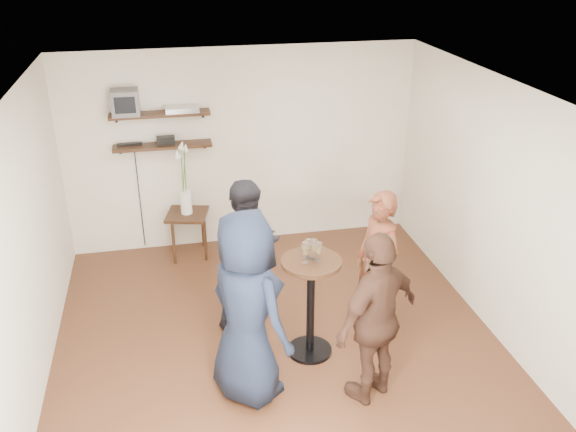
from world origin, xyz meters
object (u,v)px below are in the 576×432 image
object	(u,v)px
crt_monitor	(125,102)
person_dark	(250,254)
side_table	(187,220)
person_plaid	(378,263)
radio	(166,140)
drinks_table	(311,294)
dvd_deck	(182,109)
person_brown	(377,319)
person_navy	(247,309)

from	to	relation	value
crt_monitor	person_dark	xyz separation A→B (m)	(1.18, -1.82, -1.20)
side_table	person_plaid	world-z (taller)	person_plaid
crt_monitor	radio	xyz separation A→B (m)	(0.43, 0.00, -0.50)
drinks_table	crt_monitor	bearing A→B (deg)	123.92
radio	person_dark	world-z (taller)	person_dark
dvd_deck	person_plaid	bearing A→B (deg)	-50.97
dvd_deck	side_table	world-z (taller)	dvd_deck
radio	person_brown	world-z (taller)	person_brown
side_table	person_navy	xyz separation A→B (m)	(0.38, -2.76, 0.41)
radio	person_brown	bearing A→B (deg)	-62.63
dvd_deck	person_plaid	xyz separation A→B (m)	(1.78, -2.20, -1.12)
person_navy	person_brown	xyz separation A→B (m)	(1.09, -0.25, -0.09)
dvd_deck	person_brown	world-z (taller)	dvd_deck
person_dark	person_brown	world-z (taller)	person_brown
person_brown	person_navy	bearing A→B (deg)	-43.09
drinks_table	person_plaid	size ratio (longest dim) A/B	0.68
crt_monitor	radio	size ratio (longest dim) A/B	1.45
person_dark	person_navy	size ratio (longest dim) A/B	0.90
crt_monitor	person_brown	distance (m)	3.99
person_navy	radio	bearing A→B (deg)	-23.16
side_table	person_dark	xyz separation A→B (m)	(0.57, -1.64, 0.32)
radio	person_plaid	distance (m)	3.07
person_navy	person_plaid	bearing A→B (deg)	-96.95
person_navy	drinks_table	bearing A→B (deg)	-90.00
side_table	drinks_table	size ratio (longest dim) A/B	0.57
person_navy	crt_monitor	bearing A→B (deg)	-15.35
person_plaid	person_navy	bearing A→B (deg)	-83.05
radio	person_brown	distance (m)	3.66
person_dark	person_navy	world-z (taller)	person_navy
crt_monitor	person_dark	world-z (taller)	crt_monitor
dvd_deck	radio	xyz separation A→B (m)	(-0.23, 0.00, -0.38)
side_table	person_plaid	size ratio (longest dim) A/B	0.39
radio	person_plaid	bearing A→B (deg)	-47.57
person_dark	person_brown	size ratio (longest dim) A/B	0.99
drinks_table	person_brown	world-z (taller)	person_brown
drinks_table	person_dark	size ratio (longest dim) A/B	0.65
person_dark	radio	bearing A→B (deg)	76.21
drinks_table	side_table	bearing A→B (deg)	114.63
side_table	person_brown	xyz separation A→B (m)	(1.47, -3.01, 0.32)
person_navy	person_brown	size ratio (longest dim) A/B	1.11
radio	side_table	distance (m)	1.05
crt_monitor	radio	world-z (taller)	crt_monitor
drinks_table	dvd_deck	bearing A→B (deg)	112.19
dvd_deck	drinks_table	size ratio (longest dim) A/B	0.38
dvd_deck	side_table	distance (m)	1.41
dvd_deck	drinks_table	world-z (taller)	dvd_deck
crt_monitor	person_navy	world-z (taller)	crt_monitor
drinks_table	person_plaid	world-z (taller)	person_plaid
side_table	person_dark	bearing A→B (deg)	-70.85
radio	dvd_deck	bearing A→B (deg)	0.00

